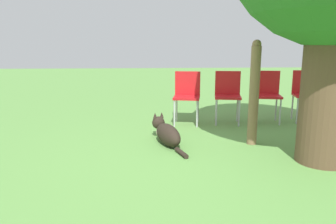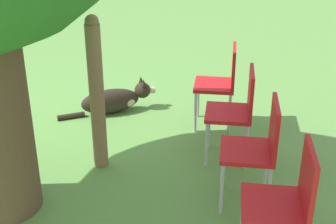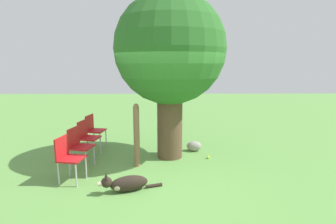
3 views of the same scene
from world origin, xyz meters
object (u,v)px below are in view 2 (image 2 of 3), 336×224
Objects in this scene: dog at (116,100)px; red_chair_3 at (287,198)px; red_chair_0 at (222,80)px; red_chair_1 at (237,107)px; fence_post at (97,94)px; red_chair_2 at (258,145)px.

red_chair_3 is (-1.23, 2.58, 0.38)m from dog.
red_chair_0 is 1.00× the size of red_chair_3.
red_chair_1 is 1.00× the size of red_chair_3.
red_chair_3 is at bearing 133.57° from fence_post.
fence_post is 1.47m from red_chair_2.
red_chair_2 is at bearing -77.13° from red_chair_3.
fence_post is at bearing -111.92° from dog.
dog is 1.26× the size of red_chair_2.
fence_post is at bearing -16.39° from red_chair_2.
red_chair_1 and red_chair_2 have the same top height.
fence_post reaches higher than red_chair_1.
red_chair_2 is at bearing -74.65° from dog.
red_chair_0 and red_chair_1 have the same top height.
red_chair_0 is 0.72m from red_chair_1.
red_chair_2 is (-1.30, 0.67, -0.19)m from fence_post.
red_chair_3 is (-1.32, 1.39, -0.19)m from fence_post.
red_chair_3 is (-0.07, 2.15, 0.00)m from red_chair_0.
red_chair_2 is 0.72m from red_chair_3.
fence_post is at bearing 13.05° from red_chair_1.
dog is 0.79× the size of fence_post.
red_chair_0 is at bearing -77.13° from red_chair_3.
red_chair_0 and red_chair_3 have the same top height.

